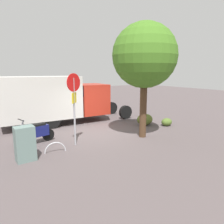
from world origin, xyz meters
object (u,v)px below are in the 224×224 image
at_px(stop_sign, 74,98).
at_px(utility_cabinet, 25,144).
at_px(box_truck_near, 56,98).
at_px(motorcycle, 36,132).
at_px(street_tree, 145,56).
at_px(bike_rack_hoop, 55,152).

relative_size(stop_sign, utility_cabinet, 2.44).
xyz_separation_m(box_truck_near, stop_sign, (0.63, 4.16, 0.46)).
distance_m(motorcycle, utility_cabinet, 1.85).
bearing_deg(box_truck_near, street_tree, -58.87).
bearing_deg(stop_sign, bike_rack_hoop, 19.47).
bearing_deg(motorcycle, stop_sign, 129.44).
xyz_separation_m(motorcycle, bike_rack_hoop, (-0.36, 1.48, -0.52)).
bearing_deg(bike_rack_hoop, motorcycle, -76.33).
bearing_deg(motorcycle, bike_rack_hoop, 91.82).
relative_size(street_tree, bike_rack_hoop, 6.34).
bearing_deg(utility_cabinet, street_tree, 178.29).
bearing_deg(street_tree, box_truck_near, -61.88).
distance_m(motorcycle, street_tree, 5.99).
xyz_separation_m(box_truck_near, bike_rack_hoop, (1.66, 4.52, -1.60)).
height_order(stop_sign, street_tree, street_tree).
height_order(motorcycle, utility_cabinet, utility_cabinet).
xyz_separation_m(box_truck_near, motorcycle, (2.02, 3.05, -1.08)).
bearing_deg(box_truck_near, bike_rack_hoop, -107.10).
relative_size(box_truck_near, motorcycle, 4.54).
bearing_deg(bike_rack_hoop, box_truck_near, -110.11).
distance_m(box_truck_near, street_tree, 5.98).
xyz_separation_m(motorcycle, stop_sign, (-1.39, 1.11, 1.54)).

